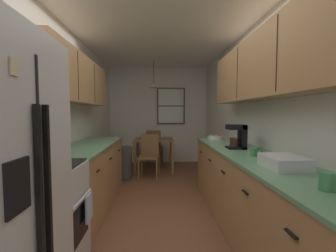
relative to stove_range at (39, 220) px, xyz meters
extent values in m
plane|color=brown|center=(0.99, 1.55, -0.47)|extent=(12.00, 12.00, 0.00)
cube|color=silver|center=(-0.36, 1.55, 0.80)|extent=(0.10, 9.00, 2.55)
cube|color=silver|center=(2.34, 1.55, 0.80)|extent=(0.10, 9.00, 2.55)
cube|color=silver|center=(0.99, 4.20, 0.80)|extent=(4.40, 0.10, 2.55)
cube|color=white|center=(0.99, 1.55, 2.12)|extent=(4.40, 9.00, 0.08)
cube|color=black|center=(0.41, -0.73, 0.35)|extent=(0.01, 0.01, 1.58)
cube|color=black|center=(0.43, -0.77, 0.35)|extent=(0.02, 0.02, 1.12)
cube|color=black|center=(0.43, -0.69, 0.35)|extent=(0.02, 0.02, 1.12)
cube|color=black|center=(0.41, -0.90, 0.58)|extent=(0.01, 0.15, 0.22)
cube|color=beige|center=(0.41, -0.89, 1.05)|extent=(0.01, 0.05, 0.07)
cube|color=silver|center=(0.00, 0.00, -0.02)|extent=(0.62, 0.64, 0.90)
cube|color=black|center=(0.32, 0.00, -0.05)|extent=(0.01, 0.45, 0.30)
cube|color=silver|center=(0.34, 0.00, 0.16)|extent=(0.02, 0.51, 0.02)
cube|color=black|center=(0.00, 0.00, 0.44)|extent=(0.59, 0.60, 0.02)
cube|color=silver|center=(-0.28, 0.00, 0.53)|extent=(0.06, 0.64, 0.20)
cylinder|color=#2D2D2D|center=(-0.14, -0.14, 0.45)|extent=(0.15, 0.15, 0.01)
cylinder|color=#2D2D2D|center=(-0.14, 0.14, 0.45)|extent=(0.15, 0.15, 0.01)
cylinder|color=#2D2D2D|center=(0.14, -0.14, 0.45)|extent=(0.15, 0.15, 0.01)
cylinder|color=#2D2D2D|center=(0.14, 0.14, 0.45)|extent=(0.15, 0.15, 0.01)
cube|color=white|center=(-0.12, 0.00, 1.16)|extent=(0.38, 0.62, 0.35)
cube|color=black|center=(0.08, -0.06, 1.16)|extent=(0.01, 0.37, 0.23)
cube|color=#2D2D33|center=(0.08, 0.21, 1.16)|extent=(0.01, 0.12, 0.23)
cube|color=#A87A4C|center=(-0.01, 1.32, -0.04)|extent=(0.60, 1.99, 0.87)
cube|color=#60936B|center=(-0.01, 1.32, 0.41)|extent=(0.63, 2.01, 0.03)
cube|color=black|center=(0.31, 0.66, 0.23)|extent=(0.02, 0.10, 0.01)
cube|color=black|center=(0.31, 1.32, 0.23)|extent=(0.02, 0.10, 0.01)
cube|color=black|center=(0.31, 1.98, 0.23)|extent=(0.02, 0.10, 0.01)
cube|color=#A87A4C|center=(-0.15, 1.27, 1.32)|extent=(0.32, 2.09, 0.63)
cube|color=#2D2319|center=(0.02, 0.93, 1.32)|extent=(0.01, 0.01, 0.58)
cube|color=#2D2319|center=(0.02, 1.62, 1.32)|extent=(0.01, 0.01, 0.58)
cube|color=#A87A4C|center=(1.99, 0.55, -0.04)|extent=(0.60, 3.07, 0.87)
cube|color=#60936B|center=(1.99, 0.55, 0.41)|extent=(0.63, 3.09, 0.03)
cube|color=black|center=(1.68, -0.68, 0.23)|extent=(0.02, 0.10, 0.01)
cube|color=black|center=(1.68, -0.07, 0.23)|extent=(0.02, 0.10, 0.01)
cube|color=black|center=(1.68, 0.55, 0.23)|extent=(0.02, 0.10, 0.01)
cube|color=black|center=(1.68, 1.16, 0.23)|extent=(0.02, 0.10, 0.01)
cube|color=black|center=(1.68, 1.78, 0.23)|extent=(0.02, 0.10, 0.01)
cube|color=#A87A4C|center=(2.13, 0.50, 1.38)|extent=(0.32, 2.77, 0.69)
cube|color=#2D2319|center=(1.97, 0.04, 1.38)|extent=(0.01, 0.01, 0.64)
cube|color=#2D2319|center=(1.97, 0.96, 1.38)|extent=(0.01, 0.01, 0.64)
cube|color=brown|center=(0.88, 3.29, 0.26)|extent=(0.88, 0.76, 0.03)
cube|color=brown|center=(0.47, 2.94, -0.12)|extent=(0.06, 0.06, 0.71)
cube|color=brown|center=(1.30, 2.94, -0.12)|extent=(0.06, 0.06, 0.71)
cube|color=brown|center=(0.47, 3.65, -0.12)|extent=(0.06, 0.06, 0.71)
cube|color=brown|center=(1.30, 3.65, -0.12)|extent=(0.06, 0.06, 0.71)
cube|color=brown|center=(0.79, 2.63, -0.02)|extent=(0.44, 0.44, 0.04)
cube|color=brown|center=(0.81, 2.81, 0.20)|extent=(0.37, 0.07, 0.45)
cylinder|color=brown|center=(0.95, 2.43, -0.26)|extent=(0.04, 0.04, 0.43)
cylinder|color=brown|center=(0.59, 2.47, -0.26)|extent=(0.04, 0.04, 0.43)
cylinder|color=brown|center=(0.99, 2.79, -0.26)|extent=(0.04, 0.04, 0.43)
cylinder|color=brown|center=(0.63, 2.83, -0.26)|extent=(0.04, 0.04, 0.43)
cube|color=brown|center=(0.89, 3.96, -0.02)|extent=(0.45, 0.45, 0.04)
cube|color=brown|center=(0.86, 3.78, 0.20)|extent=(0.37, 0.08, 0.45)
cylinder|color=brown|center=(0.73, 4.16, -0.26)|extent=(0.04, 0.04, 0.43)
cylinder|color=brown|center=(1.09, 4.11, -0.26)|extent=(0.04, 0.04, 0.43)
cylinder|color=brown|center=(0.68, 3.80, -0.26)|extent=(0.04, 0.04, 0.43)
cylinder|color=brown|center=(1.04, 3.75, -0.26)|extent=(0.04, 0.04, 0.43)
cylinder|color=black|center=(0.88, 3.29, 1.81)|extent=(0.01, 0.01, 0.53)
cone|color=beige|center=(0.88, 3.29, 1.50)|extent=(0.25, 0.25, 0.10)
sphere|color=white|center=(0.88, 3.29, 1.52)|extent=(0.06, 0.06, 0.06)
cube|color=brown|center=(1.33, 4.13, 1.06)|extent=(0.75, 0.04, 0.98)
cube|color=silver|center=(1.33, 4.11, 1.06)|extent=(0.67, 0.01, 0.90)
cube|color=brown|center=(1.33, 4.11, 1.06)|extent=(0.67, 0.02, 0.03)
cylinder|color=#3F3F42|center=(0.29, 2.65, -0.14)|extent=(0.30, 0.30, 0.66)
cylinder|color=#265999|center=(-0.01, 0.50, 0.52)|extent=(0.10, 0.10, 0.19)
cylinder|color=white|center=(-0.01, 0.50, 0.62)|extent=(0.10, 0.10, 0.02)
cube|color=silver|center=(0.35, 0.16, 0.03)|extent=(0.02, 0.16, 0.24)
cube|color=black|center=(1.95, 0.90, 0.44)|extent=(0.22, 0.18, 0.02)
cube|color=black|center=(2.03, 0.90, 0.58)|extent=(0.06, 0.18, 0.30)
cube|color=black|center=(1.95, 0.90, 0.70)|extent=(0.22, 0.18, 0.06)
cylinder|color=#331E14|center=(1.93, 0.90, 0.51)|extent=(0.11, 0.11, 0.11)
cylinder|color=#3F7F4C|center=(1.97, 0.41, 0.47)|extent=(0.09, 0.09, 0.09)
torus|color=#3F7F4C|center=(2.02, 0.41, 0.48)|extent=(0.05, 0.01, 0.05)
cylinder|color=#3F7F4C|center=(1.94, -0.59, 0.48)|extent=(0.08, 0.08, 0.11)
torus|color=#3F7F4C|center=(1.99, -0.59, 0.49)|extent=(0.05, 0.01, 0.05)
cylinder|color=silver|center=(1.94, 1.83, 0.46)|extent=(0.27, 0.27, 0.06)
cylinder|color=black|center=(1.94, 1.83, 0.47)|extent=(0.22, 0.22, 0.03)
sphere|color=red|center=(2.00, 1.82, 0.49)|extent=(0.06, 0.06, 0.06)
sphere|color=green|center=(1.88, 1.82, 0.49)|extent=(0.06, 0.06, 0.06)
cube|color=silver|center=(1.99, -0.09, 0.48)|extent=(0.28, 0.34, 0.10)
camera|label=1|loc=(0.97, -1.78, 0.87)|focal=23.40mm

